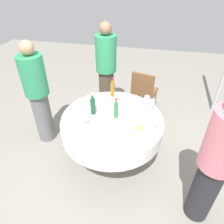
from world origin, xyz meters
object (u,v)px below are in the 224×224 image
object	(u,v)px
plate_rear	(139,129)
bottle_dark_green_front	(93,104)
bottle_green_south	(116,109)
bottle_amber_right	(113,88)
wine_glass_north	(116,95)
person_south	(38,94)
wine_glass_west	(147,99)
chair_west	(144,90)
plate_near	(101,121)
person_front	(216,162)
wine_glass_outer	(152,103)
dining_table	(112,126)
wine_glass_rear	(85,118)
wine_glass_inner	(156,122)
person_right	(106,71)

from	to	relation	value
plate_rear	bottle_dark_green_front	bearing A→B (deg)	-18.42
bottle_green_south	bottle_amber_right	xyz separation A→B (m)	(0.15, -0.50, 0.01)
bottle_dark_green_front	plate_rear	size ratio (longest dim) A/B	1.29
bottle_dark_green_front	wine_glass_north	xyz separation A→B (m)	(-0.24, -0.36, -0.05)
wine_glass_north	person_south	xyz separation A→B (m)	(1.12, 0.19, -0.00)
bottle_amber_right	wine_glass_west	bearing A→B (deg)	163.81
wine_glass_west	plate_rear	size ratio (longest dim) A/B	0.62
plate_rear	chair_west	size ratio (longest dim) A/B	0.28
wine_glass_west	chair_west	size ratio (longest dim) A/B	0.17
bottle_green_south	chair_west	distance (m)	1.26
bottle_green_south	plate_rear	bearing A→B (deg)	148.65
wine_glass_west	plate_near	world-z (taller)	wine_glass_west
person_front	chair_west	distance (m)	2.01
chair_west	wine_glass_west	bearing A→B (deg)	-68.69
wine_glass_outer	wine_glass_north	xyz separation A→B (m)	(0.50, -0.10, -0.01)
wine_glass_outer	person_front	size ratio (longest dim) A/B	0.09
dining_table	wine_glass_north	bearing A→B (deg)	-86.97
wine_glass_west	dining_table	bearing A→B (deg)	41.54
bottle_dark_green_front	wine_glass_outer	xyz separation A→B (m)	(-0.74, -0.26, -0.04)
bottle_green_south	wine_glass_outer	world-z (taller)	bottle_green_south
wine_glass_rear	wine_glass_inner	bearing A→B (deg)	-172.10
wine_glass_inner	person_right	xyz separation A→B (m)	(0.88, -1.18, 0.03)
wine_glass_west	plate_near	size ratio (longest dim) A/B	0.60
wine_glass_north	plate_rear	distance (m)	0.69
bottle_dark_green_front	bottle_amber_right	bearing A→B (deg)	-107.60
person_front	bottle_green_south	bearing A→B (deg)	-91.58
wine_glass_north	bottle_amber_right	bearing A→B (deg)	-57.42
bottle_dark_green_front	person_right	size ratio (longest dim) A/B	0.19
plate_rear	chair_west	distance (m)	1.40
bottle_amber_right	wine_glass_rear	xyz separation A→B (m)	(0.18, 0.75, -0.02)
wine_glass_rear	person_right	distance (m)	1.30
bottle_green_south	person_right	world-z (taller)	person_right
wine_glass_west	person_front	world-z (taller)	person_front
wine_glass_north	person_front	xyz separation A→B (m)	(-1.15, 1.01, 0.02)
wine_glass_west	person_south	bearing A→B (deg)	6.32
plate_near	bottle_green_south	bearing A→B (deg)	-141.35
bottle_amber_right	person_right	bearing A→B (deg)	-67.45
dining_table	plate_near	xyz separation A→B (m)	(0.11, 0.12, 0.16)
bottle_dark_green_front	plate_near	distance (m)	0.25
bottle_dark_green_front	person_front	size ratio (longest dim) A/B	0.19
plate_near	person_right	size ratio (longest dim) A/B	0.15
wine_glass_outer	wine_glass_rear	bearing A→B (deg)	34.09
bottle_amber_right	wine_glass_west	xyz separation A→B (m)	(-0.52, 0.15, -0.03)
bottle_green_south	wine_glass_north	xyz separation A→B (m)	(0.07, -0.37, -0.03)
bottle_dark_green_front	person_front	distance (m)	1.53
wine_glass_north	plate_near	size ratio (longest dim) A/B	0.55
wine_glass_inner	person_south	world-z (taller)	person_south
person_right	chair_west	xyz separation A→B (m)	(-0.65, -0.13, -0.36)
dining_table	bottle_green_south	world-z (taller)	bottle_green_south
wine_glass_outer	person_right	distance (m)	1.13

